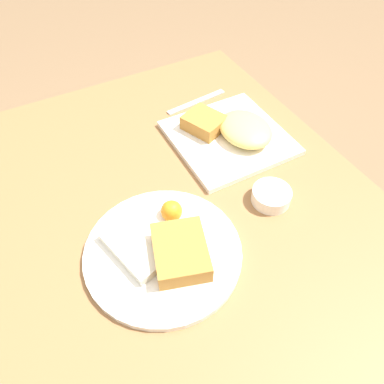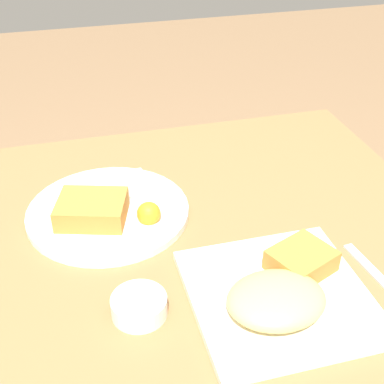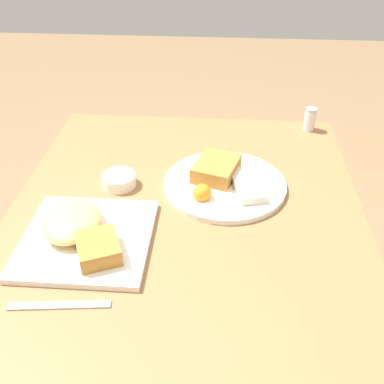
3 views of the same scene
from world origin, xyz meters
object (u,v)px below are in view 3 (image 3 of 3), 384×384
butter_knife (59,305)px  plate_oval_far (224,181)px  salt_shaker (310,120)px  sauce_ramekin (119,180)px  plate_square_near (83,233)px

butter_knife → plate_oval_far: bearing=48.1°
salt_shaker → butter_knife: bearing=-36.8°
plate_oval_far → sauce_ramekin: size_ratio=3.62×
plate_square_near → plate_oval_far: bearing=127.7°
plate_square_near → sauce_ramekin: plate_square_near is taller
plate_oval_far → plate_square_near: bearing=-52.3°
salt_shaker → butter_knife: salt_shaker is taller
sauce_ramekin → salt_shaker: 0.61m
plate_square_near → salt_shaker: size_ratio=3.84×
plate_square_near → plate_oval_far: 0.37m
sauce_ramekin → salt_shaker: (-0.34, 0.51, 0.01)m
sauce_ramekin → salt_shaker: salt_shaker is taller
salt_shaker → butter_knife: 0.91m
plate_square_near → butter_knife: bearing=0.9°
salt_shaker → butter_knife: (0.72, -0.54, -0.03)m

